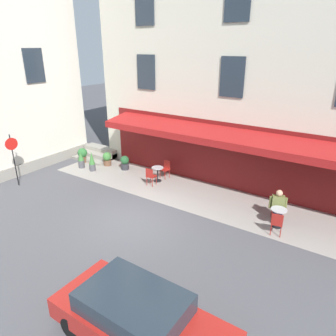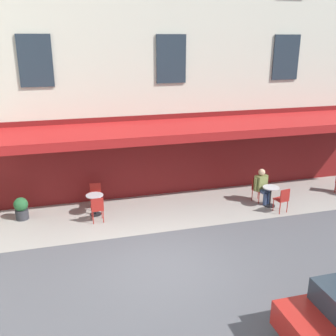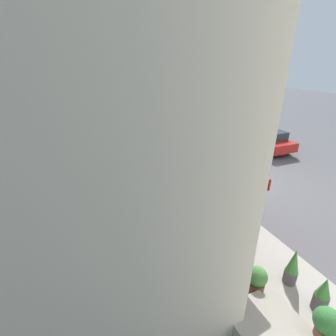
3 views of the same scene
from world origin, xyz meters
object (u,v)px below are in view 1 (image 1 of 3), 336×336
potted_plant_entrance_left (83,154)px  cafe_chair_red_kerbside (277,206)px  potted_plant_mid_terrace (92,162)px  parked_car_red (139,318)px  no_parking_sign (13,151)px  potted_plant_by_steps (107,159)px  seated_patron_in_olive (278,205)px  potted_plant_entrance_right (125,162)px  cafe_table_mid_terrace (158,172)px  cafe_table_far_end (278,215)px  cafe_chair_red_corner_right (166,168)px  cafe_chair_red_near_door (277,222)px  cafe_chair_red_under_awning (150,175)px  potted_plant_under_sign (81,160)px

potted_plant_entrance_left → cafe_chair_red_kerbside: bearing=179.5°
potted_plant_mid_terrace → parked_car_red: parked_car_red is taller
no_parking_sign → potted_plant_by_steps: (-1.71, -4.47, -1.38)m
seated_patron_in_olive → potted_plant_entrance_right: (8.62, -0.87, -0.29)m
cafe_table_mid_terrace → cafe_table_far_end: size_ratio=1.00×
cafe_chair_red_corner_right → cafe_chair_red_near_door: bearing=160.9°
cafe_chair_red_under_awning → potted_plant_entrance_left: cafe_chair_red_under_awning is taller
cafe_table_far_end → potted_plant_mid_terrace: bearing=-0.6°
seated_patron_in_olive → parked_car_red: parked_car_red is taller
cafe_chair_red_under_awning → cafe_chair_red_near_door: 6.46m
cafe_table_far_end → cafe_chair_red_under_awning: bearing=-2.9°
cafe_chair_red_kerbside → potted_plant_under_sign: 10.77m
potted_plant_entrance_left → cafe_chair_red_under_awning: bearing=175.9°
cafe_table_mid_terrace → potted_plant_under_sign: bearing=10.4°
seated_patron_in_olive → potted_plant_entrance_left: (11.38, -0.31, -0.19)m
seated_patron_in_olive → potted_plant_under_sign: bearing=1.6°
cafe_chair_red_near_door → seated_patron_in_olive: (0.27, -1.01, 0.15)m
cafe_table_far_end → potted_plant_mid_terrace: potted_plant_mid_terrace is taller
seated_patron_in_olive → potted_plant_entrance_right: seated_patron_in_olive is taller
potted_plant_under_sign → parked_car_red: bearing=144.6°
seated_patron_in_olive → parked_car_red: size_ratio=0.30×
cafe_chair_red_corner_right → cafe_table_mid_terrace: bearing=82.7°
cafe_chair_red_corner_right → potted_plant_under_sign: bearing=17.3°
cafe_table_far_end → potted_plant_entrance_left: potted_plant_entrance_left is taller
cafe_chair_red_under_awning → cafe_chair_red_kerbside: same height
cafe_table_far_end → potted_plant_under_sign: potted_plant_under_sign is taller
potted_plant_mid_terrace → potted_plant_by_steps: 1.07m
cafe_chair_red_corner_right → potted_plant_mid_terrace: (3.91, 1.46, -0.02)m
cafe_chair_red_near_door → no_parking_sign: bearing=12.8°
cafe_table_mid_terrace → seated_patron_in_olive: 6.18m
potted_plant_entrance_left → potted_plant_under_sign: size_ratio=0.92×
cafe_chair_red_kerbside → potted_plant_entrance_left: 11.31m
cafe_chair_red_kerbside → cafe_chair_red_under_awning: bearing=2.6°
cafe_table_mid_terrace → cafe_chair_red_corner_right: size_ratio=0.82×
parked_car_red → potted_plant_mid_terrace: bearing=-38.0°
seated_patron_in_olive → parked_car_red: (1.11, 7.21, 0.01)m
cafe_table_mid_terrace → potted_plant_by_steps: potted_plant_by_steps is taller
cafe_chair_red_under_awning → cafe_chair_red_near_door: (-6.39, 0.94, 0.00)m
cafe_chair_red_kerbside → potted_plant_by_steps: cafe_chair_red_kerbside is taller
potted_plant_mid_terrace → potted_plant_entrance_left: potted_plant_mid_terrace is taller
cafe_table_far_end → cafe_chair_red_kerbside: size_ratio=0.82×
no_parking_sign → cafe_chair_red_corner_right: bearing=-138.5°
cafe_chair_red_under_awning → cafe_table_far_end: bearing=177.1°
cafe_chair_red_near_door → potted_plant_under_sign: bearing=-3.7°
potted_plant_entrance_left → potted_plant_by_steps: potted_plant_entrance_left is taller
cafe_chair_red_corner_right → cafe_chair_red_under_awning: bearing=87.6°
cafe_chair_red_near_door → no_parking_sign: no_parking_sign is taller
seated_patron_in_olive → potted_plant_entrance_right: size_ratio=1.67×
cafe_chair_red_under_awning → cafe_chair_red_kerbside: size_ratio=1.00×
potted_plant_entrance_right → parked_car_red: (-7.51, 8.08, 0.30)m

